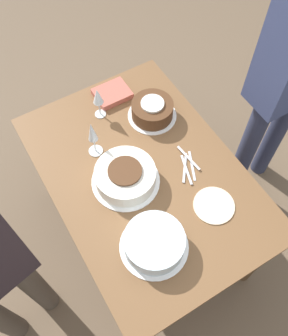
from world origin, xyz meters
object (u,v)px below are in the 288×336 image
cake_back_decorated (154,243)px  wine_glass_near (92,134)px  cake_front_chocolate (152,110)px  wine_glass_far (98,97)px  cake_center_white (125,176)px

cake_back_decorated → wine_glass_near: size_ratio=1.35×
cake_front_chocolate → wine_glass_far: bearing=57.1°
cake_front_chocolate → wine_glass_far: 0.29m
cake_front_chocolate → cake_back_decorated: bearing=149.2°
cake_center_white → wine_glass_near: 0.25m
cake_front_chocolate → cake_back_decorated: size_ratio=0.86×
wine_glass_near → cake_front_chocolate: bearing=-82.5°
cake_back_decorated → wine_glass_far: size_ratio=1.58×
cake_center_white → wine_glass_near: (0.23, 0.05, 0.10)m
cake_back_decorated → wine_glass_far: bearing=-10.2°
cake_front_chocolate → cake_back_decorated: cake_front_chocolate is taller
cake_back_decorated → wine_glass_near: (0.58, -0.01, 0.10)m
cake_center_white → cake_front_chocolate: size_ratio=1.26×
cake_center_white → wine_glass_far: size_ratio=1.71×
cake_center_white → cake_back_decorated: bearing=171.1°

